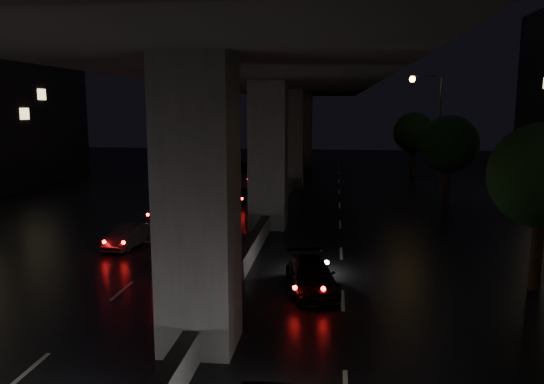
# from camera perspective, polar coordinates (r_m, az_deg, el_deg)

# --- Properties ---
(ground) EXTENTS (120.00, 120.00, 0.00)m
(ground) POSITION_cam_1_polar(r_m,az_deg,el_deg) (24.88, -1.85, -6.33)
(ground) COLOR black
(ground) RESTS_ON ground
(viaduct) EXTENTS (12.00, 80.00, 10.50)m
(viaduct) POSITION_cam_1_polar(r_m,az_deg,el_deg) (28.98, -0.41, 12.52)
(viaduct) COLOR #363538
(viaduct) RESTS_ON ground
(median_barrier) EXTENTS (0.45, 70.00, 0.85)m
(median_barrier) POSITION_cam_1_polar(r_m,az_deg,el_deg) (29.59, -0.40, -2.97)
(median_barrier) COLOR #363538
(median_barrier) RESTS_ON ground
(tree_b) EXTENTS (3.80, 3.80, 6.12)m
(tree_b) POSITION_cam_1_polar(r_m,az_deg,el_deg) (21.17, 27.12, 1.52)
(tree_b) COLOR black
(tree_b) RESTS_ON ground
(tree_c) EXTENTS (3.80, 3.80, 6.12)m
(tree_c) POSITION_cam_1_polar(r_m,az_deg,el_deg) (36.53, 18.50, 4.85)
(tree_c) COLOR black
(tree_c) RESTS_ON ground
(tree_d) EXTENTS (3.80, 3.80, 6.12)m
(tree_d) POSITION_cam_1_polar(r_m,az_deg,el_deg) (52.28, 15.01, 6.17)
(tree_d) COLOR black
(tree_d) RESTS_ON ground
(streetlight_far) EXTENTS (2.52, 0.44, 9.00)m
(streetlight_far) POSITION_cam_1_polar(r_m,az_deg,el_deg) (42.35, 16.94, 7.43)
(streetlight_far) COLOR #2D2D33
(streetlight_far) RESTS_ON ground
(car_3) EXTENTS (2.35, 4.15, 1.14)m
(car_3) POSITION_cam_1_polar(r_m,az_deg,el_deg) (19.57, 4.26, -8.95)
(car_3) COLOR black
(car_3) RESTS_ON ground
(car_4) EXTENTS (1.55, 3.40, 1.08)m
(car_4) POSITION_cam_1_polar(r_m,az_deg,el_deg) (26.30, -15.24, -4.58)
(car_4) COLOR black
(car_4) RESTS_ON ground
(car_5) EXTENTS (2.10, 3.77, 1.18)m
(car_5) POSITION_cam_1_polar(r_m,az_deg,el_deg) (22.46, -9.60, -6.60)
(car_5) COLOR black
(car_5) RESTS_ON ground
(car_6) EXTENTS (1.80, 3.75, 1.23)m
(car_6) POSITION_cam_1_polar(r_m,az_deg,el_deg) (31.70, -11.21, -1.97)
(car_6) COLOR black
(car_6) RESTS_ON ground
(car_7) EXTENTS (2.81, 4.71, 1.28)m
(car_7) POSITION_cam_1_polar(r_m,az_deg,el_deg) (37.62, -7.69, -0.11)
(car_7) COLOR black
(car_7) RESTS_ON ground
(car_8) EXTENTS (1.87, 3.61, 1.17)m
(car_8) POSITION_cam_1_polar(r_m,az_deg,el_deg) (36.49, -3.54, -0.41)
(car_8) COLOR black
(car_8) RESTS_ON ground
(car_9) EXTENTS (1.31, 3.30, 1.07)m
(car_9) POSITION_cam_1_polar(r_m,az_deg,el_deg) (45.71, -1.70, 1.47)
(car_9) COLOR #615954
(car_9) RESTS_ON ground
(car_10) EXTENTS (2.28, 4.41, 1.19)m
(car_10) POSITION_cam_1_polar(r_m,az_deg,el_deg) (49.14, -0.74, 2.08)
(car_10) COLOR black
(car_10) RESTS_ON ground
(car_11) EXTENTS (2.60, 4.60, 1.21)m
(car_11) POSITION_cam_1_polar(r_m,az_deg,el_deg) (54.19, -3.81, 2.74)
(car_11) COLOR black
(car_11) RESTS_ON ground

